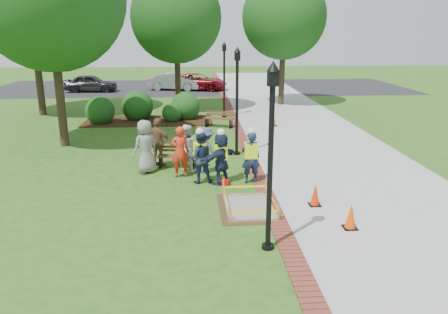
{
  "coord_description": "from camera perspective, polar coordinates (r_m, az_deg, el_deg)",
  "views": [
    {
      "loc": [
        -0.33,
        -12.02,
        4.85
      ],
      "look_at": [
        0.5,
        1.2,
        1.0
      ],
      "focal_mm": 35.0,
      "sensor_mm": 36.0,
      "label": 1
    }
  ],
  "objects": [
    {
      "name": "lamp_mid",
      "position": [
        17.26,
        1.72,
        8.3
      ],
      "size": [
        0.28,
        0.28,
        4.26
      ],
      "color": "black",
      "rests_on": "ground"
    },
    {
      "name": "parked_car_a",
      "position": [
        37.81,
        -16.89,
        8.15
      ],
      "size": [
        2.11,
        4.76,
        1.55
      ],
      "primitive_type": "imported",
      "rotation": [
        0.0,
        0.0,
        1.56
      ],
      "color": "#28282A",
      "rests_on": "ground"
    },
    {
      "name": "lamp_far",
      "position": [
        25.18,
        0.03,
        10.8
      ],
      "size": [
        0.28,
        0.28,
        4.26
      ],
      "color": "black",
      "rests_on": "ground"
    },
    {
      "name": "hivis_worker_b",
      "position": [
        14.24,
        3.52,
        0.18
      ],
      "size": [
        0.59,
        0.42,
        1.87
      ],
      "color": "#191A41",
      "rests_on": "ground"
    },
    {
      "name": "shrub_a",
      "position": [
        24.73,
        -15.78,
        4.28
      ],
      "size": [
        1.57,
        1.57,
        1.57
      ],
      "primitive_type": "sphere",
      "color": "#154313",
      "rests_on": "ground"
    },
    {
      "name": "cone_back",
      "position": [
        12.78,
        11.82,
        -4.91
      ],
      "size": [
        0.34,
        0.34,
        0.67
      ],
      "color": "black",
      "rests_on": "ground"
    },
    {
      "name": "hivis_worker_a",
      "position": [
        14.16,
        -0.39,
        0.07
      ],
      "size": [
        0.63,
        0.63,
        1.84
      ],
      "color": "#1C224A",
      "rests_on": "ground"
    },
    {
      "name": "lamp_near",
      "position": [
        9.46,
        6.14,
        1.6
      ],
      "size": [
        0.28,
        0.28,
        4.26
      ],
      "color": "black",
      "rests_on": "ground"
    },
    {
      "name": "shrub_b",
      "position": [
        25.34,
        -11.17,
        4.86
      ],
      "size": [
        1.77,
        1.77,
        1.77
      ],
      "primitive_type": "sphere",
      "color": "#154313",
      "rests_on": "ground"
    },
    {
      "name": "casual_person_a",
      "position": [
        15.49,
        -10.21,
        1.34
      ],
      "size": [
        0.72,
        0.68,
        1.89
      ],
      "color": "gray",
      "rests_on": "ground"
    },
    {
      "name": "casual_person_b",
      "position": [
        14.88,
        -5.76,
        0.67
      ],
      "size": [
        0.62,
        0.45,
        1.77
      ],
      "color": "red",
      "rests_on": "ground"
    },
    {
      "name": "casual_person_e",
      "position": [
        15.28,
        -2.4,
        0.87
      ],
      "size": [
        0.61,
        0.59,
        1.62
      ],
      "color": "#384663",
      "rests_on": "ground"
    },
    {
      "name": "hivis_worker_c",
      "position": [
        14.27,
        -3.16,
        0.18
      ],
      "size": [
        0.57,
        0.39,
        1.85
      ],
      "color": "#1B1D47",
      "rests_on": "ground"
    },
    {
      "name": "parked_car_c",
      "position": [
        37.4,
        -3.51,
        8.72
      ],
      "size": [
        3.1,
        4.99,
        1.51
      ],
      "primitive_type": "imported",
      "rotation": [
        0.0,
        0.0,
        1.32
      ],
      "color": "maroon",
      "rests_on": "ground"
    },
    {
      "name": "toolbox",
      "position": [
        14.27,
        -0.0,
        -3.29
      ],
      "size": [
        0.4,
        0.31,
        0.18
      ],
      "primitive_type": "cube",
      "rotation": [
        0.0,
        0.0,
        -0.36
      ],
      "color": "#9A120B",
      "rests_on": "ground"
    },
    {
      "name": "parked_car_b",
      "position": [
        37.51,
        -6.4,
        8.68
      ],
      "size": [
        3.07,
        5.15,
        1.57
      ],
      "primitive_type": "imported",
      "rotation": [
        0.0,
        0.0,
        1.36
      ],
      "color": "#929297",
      "rests_on": "ground"
    },
    {
      "name": "shrub_d",
      "position": [
        24.99,
        -5.01,
        4.95
      ],
      "size": [
        1.66,
        1.66,
        1.66
      ],
      "primitive_type": "sphere",
      "color": "#154313",
      "rests_on": "ground"
    },
    {
      "name": "sidewalk",
      "position": [
        23.17,
        9.82,
        3.91
      ],
      "size": [
        6.0,
        60.0,
        0.02
      ],
      "primitive_type": "cube",
      "color": "#9E9E99",
      "rests_on": "ground"
    },
    {
      "name": "ground",
      "position": [
        12.97,
        -1.88,
        -5.77
      ],
      "size": [
        100.0,
        100.0,
        0.0
      ],
      "primitive_type": "plane",
      "color": "#285116",
      "rests_on": "ground"
    },
    {
      "name": "parking_lot",
      "position": [
        39.32,
        -3.12,
        9.1
      ],
      "size": [
        36.0,
        12.0,
        0.01
      ],
      "primitive_type": "cube",
      "color": "black",
      "rests_on": "ground"
    },
    {
      "name": "shrub_c",
      "position": [
        24.41,
        -6.77,
        4.63
      ],
      "size": [
        1.1,
        1.1,
        1.1
      ],
      "primitive_type": "sphere",
      "color": "#154313",
      "rests_on": "ground"
    },
    {
      "name": "wet_concrete_pad",
      "position": [
        12.41,
        3.27,
        -5.67
      ],
      "size": [
        1.74,
        2.33,
        0.55
      ],
      "color": "#47331E",
      "rests_on": "ground"
    },
    {
      "name": "mulch_bed",
      "position": [
        24.65,
        -9.77,
        4.67
      ],
      "size": [
        7.0,
        3.0,
        0.05
      ],
      "primitive_type": "cube",
      "color": "#381E0F",
      "rests_on": "ground"
    },
    {
      "name": "casual_person_d",
      "position": [
        16.11,
        -8.56,
        1.86
      ],
      "size": [
        0.69,
        0.59,
        1.81
      ],
      "color": "brown",
      "rests_on": "ground"
    },
    {
      "name": "brick_edging",
      "position": [
        22.64,
        1.77,
        3.87
      ],
      "size": [
        0.5,
        60.0,
        0.03
      ],
      "primitive_type": "cube",
      "color": "maroon",
      "rests_on": "ground"
    },
    {
      "name": "cone_far",
      "position": [
        23.09,
        6.44,
        4.91
      ],
      "size": [
        0.39,
        0.39,
        0.77
      ],
      "color": "black",
      "rests_on": "ground"
    },
    {
      "name": "tree_back",
      "position": [
        27.4,
        -6.28,
        17.66
      ],
      "size": [
        5.43,
        5.43,
        8.32
      ],
      "color": "#3D2D1E",
      "rests_on": "ground"
    },
    {
      "name": "bench_near",
      "position": [
        16.1,
        -6.11,
        -0.52
      ],
      "size": [
        1.47,
        0.66,
        0.77
      ],
      "color": "brown",
      "rests_on": "ground"
    },
    {
      "name": "cone_front",
      "position": [
        11.55,
        16.22,
        -7.5
      ],
      "size": [
        0.35,
        0.35,
        0.69
      ],
      "color": "black",
      "rests_on": "ground"
    },
    {
      "name": "shrub_e",
      "position": [
        25.85,
        -10.51,
        5.12
      ],
      "size": [
        0.99,
        0.99,
        0.99
      ],
      "primitive_type": "sphere",
      "color": "#154313",
      "rests_on": "ground"
    },
    {
      "name": "tree_right",
      "position": [
        29.79,
        7.84,
        17.65
      ],
      "size": [
        5.44,
        5.44,
        8.41
      ],
      "color": "#3D2D1E",
      "rests_on": "ground"
    },
    {
      "name": "casual_person_c",
      "position": [
        15.52,
        -4.97,
        1.19
      ],
      "size": [
        0.63,
        0.51,
        1.69
      ],
      "color": "white",
      "rests_on": "ground"
    },
    {
      "name": "bench_far",
      "position": [
        22.77,
        -0.68,
        4.57
      ],
      "size": [
        1.58,
        0.95,
        0.81
      ],
      "color": "brown",
      "rests_on": "ground"
    }
  ]
}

